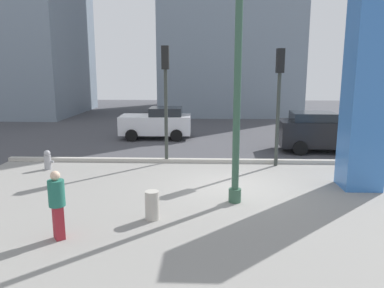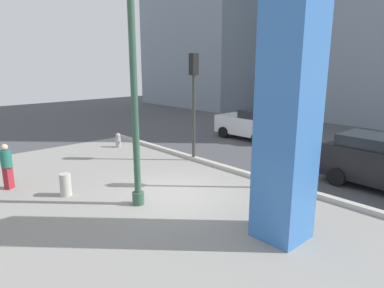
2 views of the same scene
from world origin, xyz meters
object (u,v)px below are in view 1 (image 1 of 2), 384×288
car_curb_east (324,132)px  car_curb_west (157,123)px  art_pillar_blue (365,96)px  traffic_light_far_side (279,88)px  fire_hydrant (48,160)px  pedestrian_crossing (57,202)px  lamp_post (237,93)px  concrete_bollard (152,205)px  traffic_light_corner (166,86)px

car_curb_east → car_curb_west: bearing=159.4°
art_pillar_blue → traffic_light_far_side: (-2.15, 2.69, 0.13)m
fire_hydrant → traffic_light_far_side: bearing=5.8°
art_pillar_blue → pedestrian_crossing: art_pillar_blue is taller
art_pillar_blue → fire_hydrant: bearing=170.7°
lamp_post → car_curb_west: (-3.52, 10.03, -2.28)m
concrete_bollard → car_curb_east: 10.76m
lamp_post → concrete_bollard: size_ratio=8.57×
lamp_post → concrete_bollard: (-2.19, -1.35, -2.76)m
traffic_light_corner → car_curb_west: traffic_light_corner is taller
lamp_post → fire_hydrant: lamp_post is taller
art_pillar_blue → car_curb_west: size_ratio=1.52×
traffic_light_far_side → pedestrian_crossing: bearing=-131.8°
car_curb_west → car_curb_east: (8.13, -3.06, 0.07)m
fire_hydrant → car_curb_east: 12.02m
concrete_bollard → pedestrian_crossing: (-1.94, -1.19, 0.50)m
lamp_post → car_curb_west: size_ratio=1.66×
lamp_post → pedestrian_crossing: bearing=-148.3°
concrete_bollard → traffic_light_corner: bearing=92.4°
fire_hydrant → lamp_post: bearing=-25.9°
car_curb_east → pedestrian_crossing: 12.92m
art_pillar_blue → pedestrian_crossing: (-8.20, -4.08, -2.05)m
art_pillar_blue → traffic_light_corner: size_ratio=1.26×
pedestrian_crossing → lamp_post: bearing=31.7°
traffic_light_corner → car_curb_east: size_ratio=1.08×
art_pillar_blue → car_curb_east: (0.53, 5.44, -2.01)m
fire_hydrant → traffic_light_far_side: (8.76, 0.89, 2.69)m
lamp_post → pedestrian_crossing: lamp_post is taller
lamp_post → traffic_light_far_side: lamp_post is taller
lamp_post → car_curb_west: 10.87m
lamp_post → car_curb_east: (4.60, 6.97, -2.22)m
art_pillar_blue → concrete_bollard: art_pillar_blue is taller
art_pillar_blue → fire_hydrant: 11.35m
lamp_post → car_curb_east: 8.64m
car_curb_east → pedestrian_crossing: (-8.73, -9.52, -0.04)m
lamp_post → traffic_light_corner: bearing=118.1°
concrete_bollard → car_curb_east: size_ratio=0.17×
traffic_light_far_side → car_curb_west: traffic_light_far_side is taller
lamp_post → pedestrian_crossing: size_ratio=4.05×
fire_hydrant → pedestrian_crossing: size_ratio=0.47×
pedestrian_crossing → traffic_light_corner: bearing=76.7°
traffic_light_far_side → fire_hydrant: bearing=-174.2°
car_curb_west → lamp_post: bearing=-70.6°
art_pillar_blue → pedestrian_crossing: bearing=-153.6°
concrete_bollard → traffic_light_far_side: size_ratio=0.17×
fire_hydrant → car_curb_east: (11.44, 3.65, 0.55)m
art_pillar_blue → car_curb_west: bearing=131.8°
concrete_bollard → car_curb_east: bearing=50.8°
traffic_light_corner → car_curb_west: size_ratio=1.20×
fire_hydrant → pedestrian_crossing: 6.49m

